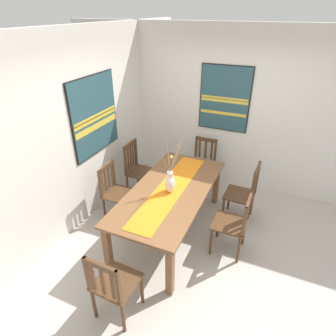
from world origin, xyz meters
The scene contains 14 objects.
ground_plane centered at (0.00, 0.00, -0.01)m, with size 6.40×6.40×0.03m, color #B2A89E.
wall_back centered at (0.00, 1.86, 1.35)m, with size 6.40×0.12×2.70m, color silver.
wall_side centered at (1.86, 0.00, 1.35)m, with size 0.12×6.40×2.70m, color silver.
dining_table centered at (0.09, 0.48, 0.64)m, with size 2.07×0.97×0.74m.
table_runner centered at (0.09, 0.48, 0.74)m, with size 1.90×0.36×0.01m, color orange.
centerpiece_vase centered at (0.04, 0.46, 0.89)m, with size 0.33×0.27×0.75m.
chair_0 centered at (0.08, -0.42, 0.46)m, with size 0.42×0.42×0.88m.
chair_1 centered at (1.50, 0.45, 0.46)m, with size 0.43×0.43×0.88m.
chair_2 centered at (0.78, -0.41, 0.49)m, with size 0.43×0.43×0.96m.
chair_3 centered at (-1.32, 0.49, 0.46)m, with size 0.44×0.44×0.89m.
chair_4 centered at (0.79, 1.37, 0.50)m, with size 0.42×0.42×0.96m.
chair_5 centered at (0.08, 1.35, 0.47)m, with size 0.43×0.43×0.89m.
painting_on_back_wall centered at (0.37, 1.79, 1.51)m, with size 1.03×0.05×1.14m.
painting_on_side_wall centered at (1.79, 0.23, 1.56)m, with size 0.05×0.84×1.08m.
Camera 1 is at (-2.85, -0.78, 2.88)m, focal length 30.50 mm.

